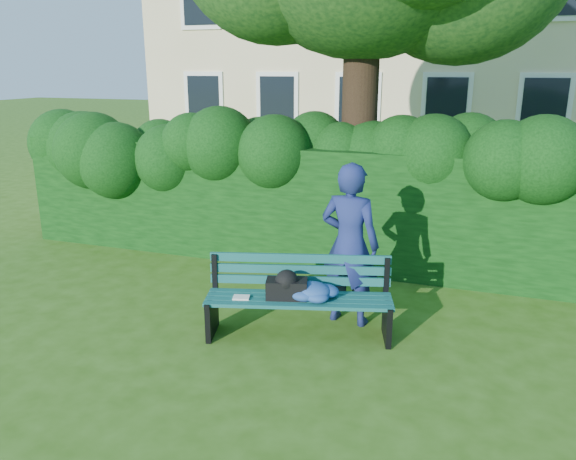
% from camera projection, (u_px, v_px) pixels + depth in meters
% --- Properties ---
extents(ground, '(80.00, 80.00, 0.00)m').
position_uv_depth(ground, '(272.00, 318.00, 6.84)').
color(ground, '#305712').
rests_on(ground, ground).
extents(hedge, '(10.00, 1.00, 1.80)m').
position_uv_depth(hedge, '(322.00, 206.00, 8.58)').
color(hedge, black).
rests_on(hedge, ground).
extents(park_bench, '(2.14, 1.09, 0.89)m').
position_uv_depth(park_bench, '(300.00, 294.00, 6.27)').
color(park_bench, '#0D4141').
rests_on(park_bench, ground).
extents(man_reading, '(0.75, 0.54, 1.92)m').
position_uv_depth(man_reading, '(350.00, 244.00, 6.50)').
color(man_reading, navy).
rests_on(man_reading, ground).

